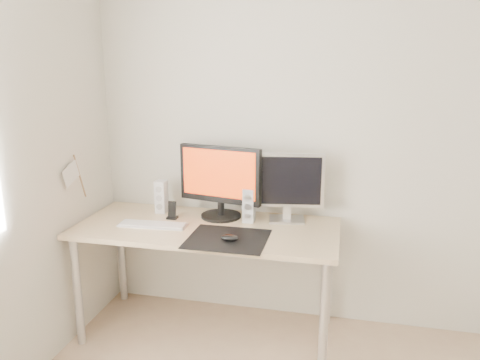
{
  "coord_description": "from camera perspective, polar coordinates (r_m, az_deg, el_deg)",
  "views": [
    {
      "loc": [
        -0.13,
        -1.22,
        1.7
      ],
      "look_at": [
        -0.74,
        1.47,
        1.01
      ],
      "focal_mm": 35.0,
      "sensor_mm": 36.0,
      "label": 1
    }
  ],
  "objects": [
    {
      "name": "wall_back",
      "position": [
        3.0,
        15.21,
        4.96
      ],
      "size": [
        3.5,
        0.0,
        3.5
      ],
      "primitive_type": "plane",
      "rotation": [
        1.57,
        0.0,
        0.0
      ],
      "color": "silver",
      "rests_on": "ground"
    },
    {
      "name": "mousepad",
      "position": [
        2.67,
        -1.54,
        -7.18
      ],
      "size": [
        0.45,
        0.4,
        0.0
      ],
      "primitive_type": "cube",
      "color": "black",
      "rests_on": "desk"
    },
    {
      "name": "mouse",
      "position": [
        2.63,
        -1.28,
        -7.05
      ],
      "size": [
        0.1,
        0.06,
        0.04
      ],
      "primitive_type": "ellipsoid",
      "color": "black",
      "rests_on": "mousepad"
    },
    {
      "name": "desk",
      "position": [
        2.91,
        -4.04,
        -7.05
      ],
      "size": [
        1.6,
        0.7,
        0.73
      ],
      "color": "#D1B587",
      "rests_on": "ground"
    },
    {
      "name": "main_monitor",
      "position": [
        2.97,
        -2.44,
        0.09
      ],
      "size": [
        0.55,
        0.31,
        0.47
      ],
      "color": "black",
      "rests_on": "desk"
    },
    {
      "name": "second_monitor",
      "position": [
        2.92,
        5.82,
        -0.48
      ],
      "size": [
        0.45,
        0.19,
        0.43
      ],
      "color": "silver",
      "rests_on": "desk"
    },
    {
      "name": "speaker_left",
      "position": [
        3.15,
        -9.57,
        -2.01
      ],
      "size": [
        0.07,
        0.08,
        0.22
      ],
      "color": "white",
      "rests_on": "desk"
    },
    {
      "name": "speaker_right",
      "position": [
        2.92,
        1.1,
        -3.07
      ],
      "size": [
        0.07,
        0.08,
        0.22
      ],
      "color": "silver",
      "rests_on": "desk"
    },
    {
      "name": "keyboard",
      "position": [
        2.93,
        -10.6,
        -5.37
      ],
      "size": [
        0.43,
        0.14,
        0.02
      ],
      "color": "silver",
      "rests_on": "desk"
    },
    {
      "name": "phone_dock",
      "position": [
        3.03,
        -8.26,
        -4.05
      ],
      "size": [
        0.06,
        0.06,
        0.12
      ],
      "color": "black",
      "rests_on": "desk"
    },
    {
      "name": "pennant",
      "position": [
        3.0,
        -19.58,
        0.67
      ],
      "size": [
        0.01,
        0.23,
        0.29
      ],
      "color": "#A57F54",
      "rests_on": "wall_left"
    }
  ]
}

